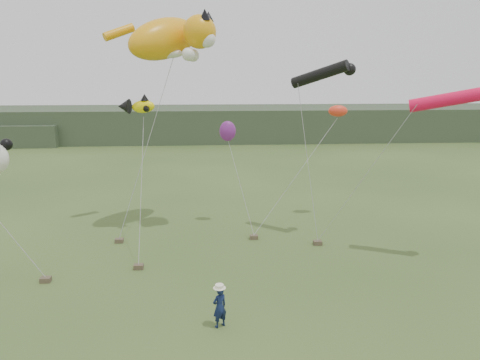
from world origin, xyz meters
name	(u,v)px	position (x,y,z in m)	size (l,w,h in m)	color
ground	(222,305)	(0.00, 0.00, 0.00)	(120.00, 120.00, 0.00)	#385123
headland	(186,124)	(-3.11, 44.69, 1.92)	(90.00, 13.00, 4.00)	#2D3D28
festival_attendant	(220,307)	(-0.10, -1.45, 0.71)	(0.52, 0.34, 1.42)	#111C41
sandbag_anchors	(181,252)	(-1.72, 5.11, 0.10)	(12.36, 4.76, 0.21)	brown
cat_kite	(172,38)	(-2.16, 9.40, 10.00)	(5.91, 4.83, 3.00)	orange
fish_kite	(136,106)	(-4.01, 8.70, 6.63)	(2.06, 1.36, 1.02)	#FFE806
tube_kites	(387,86)	(7.78, 5.56, 7.70)	(7.68, 5.76, 2.33)	black
misc_kites	(277,122)	(3.45, 10.14, 5.62)	(7.30, 1.49, 1.86)	#F63B21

